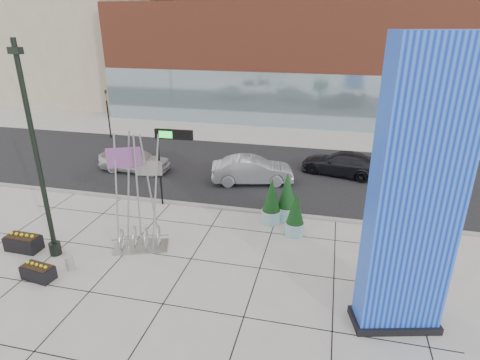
% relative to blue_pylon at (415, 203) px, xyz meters
% --- Properties ---
extents(ground, '(160.00, 160.00, 0.00)m').
position_rel_blue_pylon_xyz_m(ground, '(-9.00, 3.11, -4.51)').
color(ground, '#9E9991').
rests_on(ground, ground).
extents(street_asphalt, '(80.00, 12.00, 0.02)m').
position_rel_blue_pylon_xyz_m(street_asphalt, '(-9.00, 13.11, -4.50)').
color(street_asphalt, black).
rests_on(street_asphalt, ground).
extents(curb_edge, '(80.00, 0.30, 0.12)m').
position_rel_blue_pylon_xyz_m(curb_edge, '(-9.00, 7.11, -4.45)').
color(curb_edge, gray).
rests_on(curb_edge, ground).
extents(tower_podium, '(34.00, 10.00, 11.00)m').
position_rel_blue_pylon_xyz_m(tower_podium, '(-8.00, 30.11, 0.99)').
color(tower_podium, brown).
rests_on(tower_podium, ground).
extents(tower_glass_front, '(34.00, 0.60, 5.00)m').
position_rel_blue_pylon_xyz_m(tower_glass_front, '(-8.00, 25.31, -2.01)').
color(tower_glass_front, '#8CA5B2').
rests_on(tower_glass_front, ground).
extents(blue_pylon, '(3.02, 1.91, 9.34)m').
position_rel_blue_pylon_xyz_m(blue_pylon, '(0.00, 0.00, 0.00)').
color(blue_pylon, '#0B2CAE').
rests_on(blue_pylon, ground).
extents(lamp_post, '(0.60, 0.49, 8.97)m').
position_rel_blue_pylon_xyz_m(lamp_post, '(-13.89, 1.12, -0.84)').
color(lamp_post, black).
rests_on(lamp_post, ground).
extents(public_art_sculpture, '(2.61, 1.88, 5.36)m').
position_rel_blue_pylon_xyz_m(public_art_sculpture, '(-10.48, 2.47, -3.11)').
color(public_art_sculpture, '#ACAEB0').
rests_on(public_art_sculpture, ground).
extents(concrete_bollard, '(0.31, 0.31, 0.61)m').
position_rel_blue_pylon_xyz_m(concrete_bollard, '(-12.55, 0.24, -4.21)').
color(concrete_bollard, gray).
rests_on(concrete_bollard, ground).
extents(overhead_street_sign, '(2.03, 0.27, 4.30)m').
position_rel_blue_pylon_xyz_m(overhead_street_sign, '(-10.66, 6.91, -0.82)').
color(overhead_street_sign, black).
rests_on(overhead_street_sign, ground).
extents(round_planter_east, '(0.90, 0.90, 2.26)m').
position_rel_blue_pylon_xyz_m(round_planter_east, '(-3.92, 5.25, -3.44)').
color(round_planter_east, '#92C2C4').
rests_on(round_planter_east, ground).
extents(round_planter_mid, '(1.03, 1.03, 2.59)m').
position_rel_blue_pylon_xyz_m(round_planter_mid, '(-4.50, 6.71, -3.29)').
color(round_planter_mid, '#92C2C4').
rests_on(round_planter_mid, ground).
extents(round_planter_west, '(0.97, 0.97, 2.42)m').
position_rel_blue_pylon_xyz_m(round_planter_west, '(-5.20, 6.19, -3.37)').
color(round_planter_west, '#92C2C4').
rests_on(round_planter_west, ground).
extents(box_planter_north, '(1.54, 0.80, 0.84)m').
position_rel_blue_pylon_xyz_m(box_planter_north, '(-15.49, 1.11, -4.13)').
color(box_planter_north, black).
rests_on(box_planter_north, ground).
extents(box_planter_south, '(1.37, 0.82, 0.71)m').
position_rel_blue_pylon_xyz_m(box_planter_south, '(-13.40, -0.58, -4.19)').
color(box_planter_south, black).
rests_on(box_planter_south, ground).
extents(car_white_west, '(4.69, 1.89, 1.60)m').
position_rel_blue_pylon_xyz_m(car_white_west, '(-15.25, 11.31, -3.72)').
color(car_white_west, silver).
rests_on(car_white_west, ground).
extents(car_silver_mid, '(5.27, 2.93, 1.64)m').
position_rel_blue_pylon_xyz_m(car_silver_mid, '(-7.18, 11.10, -3.69)').
color(car_silver_mid, '#9D9FA4').
rests_on(car_silver_mid, ground).
extents(car_dark_east, '(5.58, 3.28, 1.52)m').
position_rel_blue_pylon_xyz_m(car_dark_east, '(-1.77, 13.86, -3.75)').
color(car_dark_east, black).
rests_on(car_dark_east, ground).
extents(traffic_signal, '(0.15, 0.18, 4.10)m').
position_rel_blue_pylon_xyz_m(traffic_signal, '(-21.00, 18.11, -2.21)').
color(traffic_signal, black).
rests_on(traffic_signal, ground).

